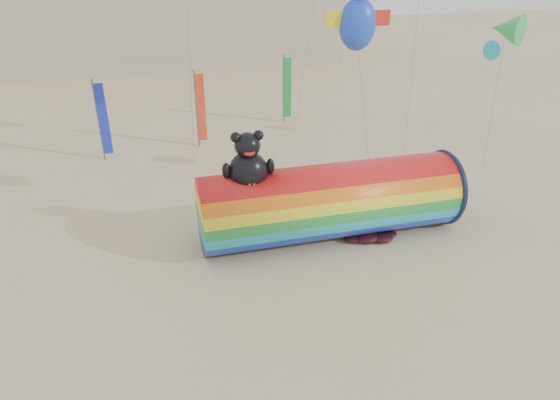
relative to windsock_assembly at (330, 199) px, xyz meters
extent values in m
plane|color=#CCB58C|center=(-3.02, -2.04, -1.84)|extent=(160.00, 160.00, 0.00)
cylinder|color=red|center=(0.01, 0.00, -0.09)|extent=(11.97, 3.49, 3.49)
torus|color=#0F1438|center=(5.88, 0.00, -0.09)|extent=(0.24, 3.66, 3.66)
cylinder|color=black|center=(6.02, 0.00, -0.09)|extent=(0.06, 3.46, 3.46)
ellipsoid|color=black|center=(-3.78, 0.00, 1.80)|extent=(1.71, 1.53, 1.80)
ellipsoid|color=yellow|center=(-3.78, -0.55, 1.70)|extent=(0.88, 0.38, 0.77)
sphere|color=black|center=(-3.78, 0.00, 3.00)|extent=(1.10, 1.10, 1.10)
sphere|color=black|center=(-4.26, 0.00, 3.40)|extent=(0.44, 0.44, 0.44)
sphere|color=black|center=(-3.30, 0.00, 3.40)|extent=(0.44, 0.44, 0.44)
ellipsoid|color=red|center=(-3.78, -0.45, 2.85)|extent=(0.48, 0.18, 0.31)
ellipsoid|color=black|center=(-4.72, -0.10, 2.00)|extent=(0.36, 0.36, 0.72)
ellipsoid|color=black|center=(-2.83, -0.10, 2.00)|extent=(0.36, 0.36, 0.72)
imported|color=#57595E|center=(1.53, 1.13, -1.04)|extent=(0.67, 0.54, 1.59)
ellipsoid|color=#3C0B12|center=(1.49, -1.06, -1.64)|extent=(1.17, 0.99, 0.41)
ellipsoid|color=#3C0B12|center=(2.19, -1.26, -1.67)|extent=(0.99, 0.84, 0.34)
ellipsoid|color=#3C0B12|center=(0.89, -0.91, -1.68)|extent=(0.91, 0.77, 0.32)
ellipsoid|color=#3C0B12|center=(1.79, -0.66, -1.70)|extent=(0.78, 0.66, 0.27)
ellipsoid|color=#3C0B12|center=(2.69, -0.96, -1.71)|extent=(0.73, 0.62, 0.25)
cylinder|color=#59595E|center=(-10.66, 12.46, 0.76)|extent=(0.10, 0.10, 5.20)
cube|color=#192DBE|center=(-10.35, 12.46, 0.81)|extent=(0.56, 0.06, 4.50)
cylinder|color=#59595E|center=(-4.52, 13.34, 0.76)|extent=(0.10, 0.10, 5.20)
cube|color=red|center=(-4.21, 13.34, 0.81)|extent=(0.56, 0.06, 4.50)
cylinder|color=#59595E|center=(2.47, 16.96, 0.76)|extent=(0.10, 0.10, 5.20)
cube|color=green|center=(2.78, 16.96, 0.81)|extent=(0.56, 0.06, 4.50)
ellipsoid|color=blue|center=(0.61, -0.39, 7.67)|extent=(1.49, 1.16, 1.99)
cone|color=#1ABBD2|center=(13.78, 8.18, 4.66)|extent=(1.20, 1.20, 1.08)
cone|color=green|center=(8.93, 1.56, 6.95)|extent=(1.45, 1.45, 1.30)
camera|label=1|loc=(-7.51, -19.10, 10.32)|focal=32.00mm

